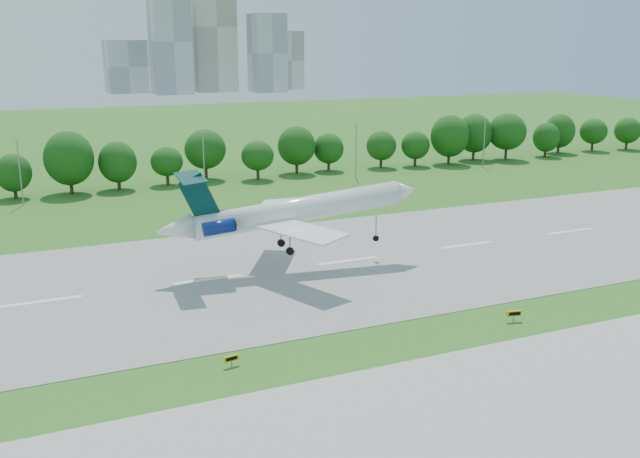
% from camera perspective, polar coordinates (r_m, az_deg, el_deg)
% --- Properties ---
extents(ground, '(600.00, 600.00, 0.00)m').
position_cam_1_polar(ground, '(70.52, -3.54, -10.04)').
color(ground, '#2A5F19').
rests_on(ground, ground).
extents(runway, '(400.00, 45.00, 0.08)m').
position_cam_1_polar(runway, '(92.78, -8.98, -4.03)').
color(runway, gray).
rests_on(runway, ground).
extents(taxiway, '(400.00, 23.00, 0.08)m').
position_cam_1_polar(taxiway, '(55.92, 3.24, -17.04)').
color(taxiway, '#ADADA8').
rests_on(taxiway, ground).
extents(tree_line, '(288.40, 8.40, 10.40)m').
position_cam_1_polar(tree_line, '(155.55, -15.61, 5.46)').
color(tree_line, '#382314').
rests_on(tree_line, ground).
extents(light_poles, '(175.90, 0.25, 12.19)m').
position_cam_1_polar(light_poles, '(145.39, -15.98, 4.89)').
color(light_poles, gray).
rests_on(light_poles, ground).
extents(skyline, '(127.00, 52.00, 80.00)m').
position_cam_1_polar(skyline, '(467.12, -9.09, 14.51)').
color(skyline, '#B2B2B7').
rests_on(skyline, ground).
extents(airliner, '(36.10, 26.08, 11.24)m').
position_cam_1_polar(airliner, '(93.97, -2.76, 1.43)').
color(airliner, white).
rests_on(airliner, ground).
extents(taxi_sign_centre, '(1.56, 0.41, 1.09)m').
position_cam_1_polar(taxi_sign_centre, '(68.29, -7.09, -10.24)').
color(taxi_sign_centre, gray).
rests_on(taxi_sign_centre, ground).
extents(taxi_sign_right, '(1.79, 0.58, 1.26)m').
position_cam_1_polar(taxi_sign_right, '(80.81, 15.25, -6.55)').
color(taxi_sign_right, gray).
rests_on(taxi_sign_right, ground).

